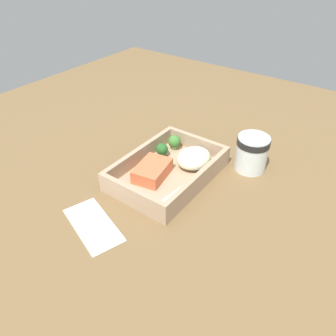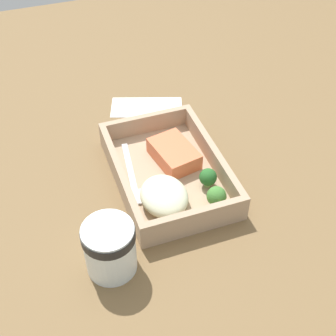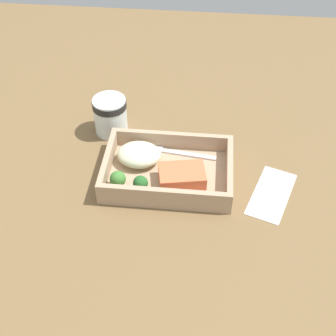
{
  "view_description": "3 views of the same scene",
  "coord_description": "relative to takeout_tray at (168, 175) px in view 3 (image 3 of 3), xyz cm",
  "views": [
    {
      "loc": [
        -51.27,
        -37.26,
        48.36
      ],
      "look_at": [
        0.0,
        0.0,
        2.7
      ],
      "focal_mm": 35.0,
      "sensor_mm": 36.0,
      "label": 1
    },
    {
      "loc": [
        56.84,
        -20.12,
        60.83
      ],
      "look_at": [
        0.0,
        0.0,
        2.7
      ],
      "focal_mm": 50.0,
      "sensor_mm": 36.0,
      "label": 2
    },
    {
      "loc": [
        -7.17,
        71.23,
        71.51
      ],
      "look_at": [
        0.0,
        0.0,
        2.7
      ],
      "focal_mm": 50.0,
      "sensor_mm": 36.0,
      "label": 3
    }
  ],
  "objects": [
    {
      "name": "tray_rim",
      "position": [
        0.0,
        0.0,
        2.56
      ],
      "size": [
        27.18,
        18.65,
        3.92
      ],
      "color": "tan",
      "rests_on": "takeout_tray"
    },
    {
      "name": "mashed_potatoes",
      "position": [
        6.64,
        -3.05,
        2.61
      ],
      "size": [
        9.56,
        7.95,
        4.01
      ],
      "primitive_type": "ellipsoid",
      "color": "beige",
      "rests_on": "takeout_tray"
    },
    {
      "name": "receipt_slip",
      "position": [
        -22.01,
        2.87,
        -0.48
      ],
      "size": [
        11.7,
        16.73,
        0.24
      ],
      "primitive_type": "cube",
      "rotation": [
        0.0,
        0.0,
        -0.33
      ],
      "color": "white",
      "rests_on": "ground_plane"
    },
    {
      "name": "paper_cup",
      "position": [
        15.03,
        -14.41,
        4.43
      ],
      "size": [
        7.92,
        7.92,
        9.01
      ],
      "color": "white",
      "rests_on": "ground_plane"
    },
    {
      "name": "broccoli_floret_1",
      "position": [
        9.85,
        5.08,
        2.83
      ],
      "size": [
        3.37,
        3.37,
        4.01
      ],
      "color": "#8BAD5B",
      "rests_on": "takeout_tray"
    },
    {
      "name": "fork",
      "position": [
        -1.28,
        -6.48,
        0.82
      ],
      "size": [
        15.88,
        3.66,
        0.44
      ],
      "color": "silver",
      "rests_on": "takeout_tray"
    },
    {
      "name": "salmon_fillet",
      "position": [
        -3.15,
        2.28,
        2.19
      ],
      "size": [
        10.57,
        8.16,
        3.19
      ],
      "primitive_type": "cube",
      "rotation": [
        0.0,
        0.0,
        0.19
      ],
      "color": "#EA6E44",
      "rests_on": "takeout_tray"
    },
    {
      "name": "takeout_tray",
      "position": [
        0.0,
        0.0,
        0.0
      ],
      "size": [
        27.18,
        18.65,
        1.2
      ],
      "primitive_type": "cube",
      "color": "tan",
      "rests_on": "ground_plane"
    },
    {
      "name": "broccoli_floret_2",
      "position": [
        5.07,
        5.61,
        2.63
      ],
      "size": [
        3.12,
        3.12,
        3.67
      ],
      "color": "#80A35C",
      "rests_on": "takeout_tray"
    },
    {
      "name": "ground_plane",
      "position": [
        0.0,
        0.0,
        -1.6
      ],
      "size": [
        160.0,
        160.0,
        2.0
      ],
      "primitive_type": "cube",
      "color": "brown"
    }
  ]
}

